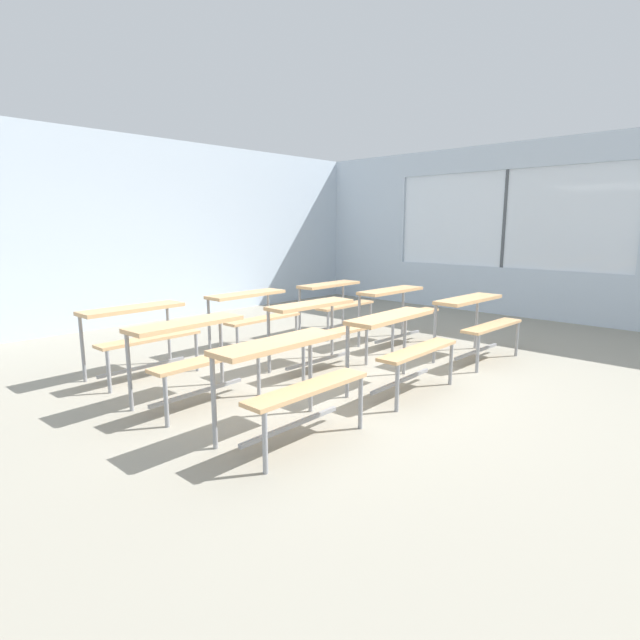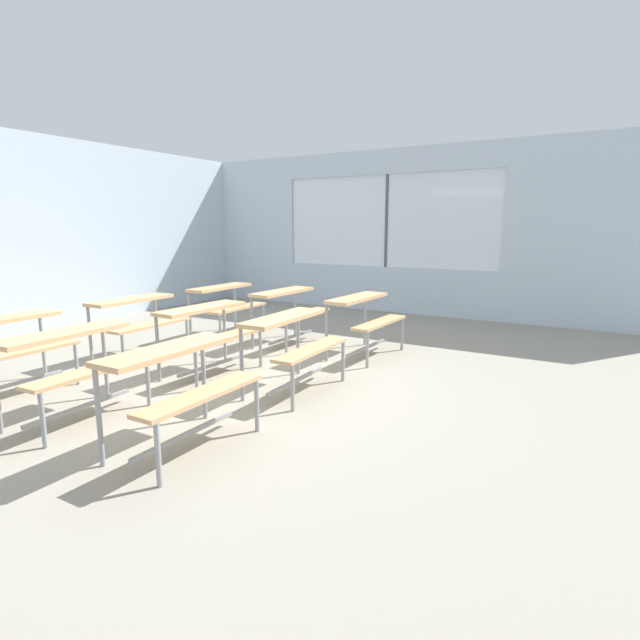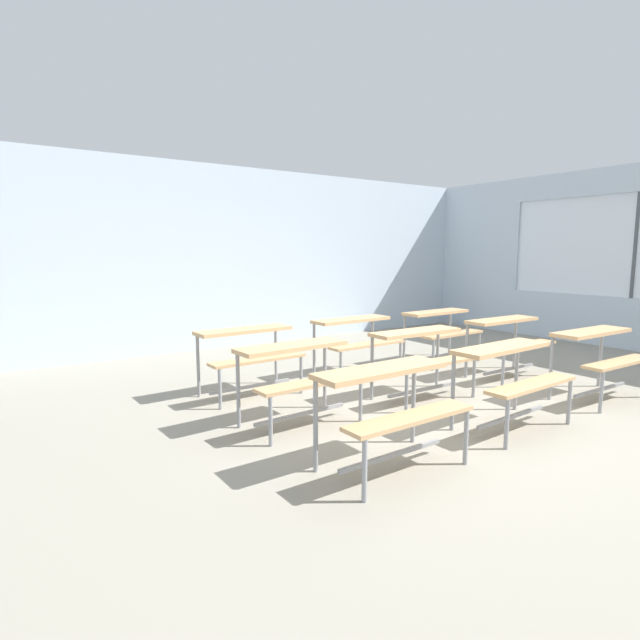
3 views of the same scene
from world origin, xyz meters
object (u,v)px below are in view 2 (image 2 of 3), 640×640
object	(u,v)px
desk_bench_r0c1	(293,335)
desk_bench_r1c0	(73,354)
desk_bench_r2c2	(226,298)
desk_bench_r1c2	(289,304)
desk_bench_r2c0	(6,337)
desk_bench_r1c1	(209,323)
desk_bench_r0c0	(180,373)
desk_bench_r0c2	(365,311)
desk_bench_r2c1	(138,313)

from	to	relation	value
desk_bench_r0c1	desk_bench_r1c0	world-z (taller)	same
desk_bench_r0c1	desk_bench_r2c2	xyz separation A→B (m)	(1.57, 2.24, 0.00)
desk_bench_r1c2	desk_bench_r2c0	size ratio (longest dim) A/B	0.99
desk_bench_r0c1	desk_bench_r2c0	size ratio (longest dim) A/B	1.00
desk_bench_r1c0	desk_bench_r1c1	xyz separation A→B (m)	(1.56, -0.05, 0.00)
desk_bench_r0c0	desk_bench_r0c1	world-z (taller)	same
desk_bench_r1c2	desk_bench_r2c0	xyz separation A→B (m)	(-3.13, 1.14, 0.00)
desk_bench_r0c0	desk_bench_r1c1	world-z (taller)	same
desk_bench_r0c2	desk_bench_r1c2	size ratio (longest dim) A/B	1.01
desk_bench_r0c0	desk_bench_r2c0	bearing A→B (deg)	89.32
desk_bench_r1c2	desk_bench_r0c0	bearing A→B (deg)	-158.40
desk_bench_r1c1	desk_bench_r0c1	bearing A→B (deg)	-88.59
desk_bench_r2c1	desk_bench_r0c1	bearing A→B (deg)	-92.88
desk_bench_r0c0	desk_bench_r1c2	xyz separation A→B (m)	(3.13, 1.19, 0.00)
desk_bench_r1c2	desk_bench_r2c1	size ratio (longest dim) A/B	0.99
desk_bench_r0c1	desk_bench_r2c0	xyz separation A→B (m)	(-1.50, 2.30, 0.00)
desk_bench_r0c1	desk_bench_r2c0	distance (m)	2.74
desk_bench_r0c0	desk_bench_r1c1	size ratio (longest dim) A/B	0.99
desk_bench_r1c0	desk_bench_r0c0	bearing A→B (deg)	-90.29
desk_bench_r1c0	desk_bench_r0c2	bearing A→B (deg)	-23.07
desk_bench_r1c1	desk_bench_r0c2	bearing A→B (deg)	-33.10
desk_bench_r1c0	desk_bench_r2c1	bearing A→B (deg)	32.66
desk_bench_r0c0	desk_bench_r1c1	xyz separation A→B (m)	(1.50, 1.13, 0.00)
desk_bench_r1c1	desk_bench_r2c1	xyz separation A→B (m)	(0.05, 1.20, 0.00)
desk_bench_r0c2	desk_bench_r0c1	bearing A→B (deg)	-178.47
desk_bench_r2c0	desk_bench_r2c2	size ratio (longest dim) A/B	1.00
desk_bench_r1c1	desk_bench_r2c0	xyz separation A→B (m)	(-1.50, 1.19, 0.00)
desk_bench_r2c0	desk_bench_r2c2	distance (m)	3.07
desk_bench_r0c0	desk_bench_r2c2	bearing A→B (deg)	35.77
desk_bench_r0c2	desk_bench_r1c1	xyz separation A→B (m)	(-1.60, 1.10, 0.00)
desk_bench_r0c0	desk_bench_r1c0	distance (m)	1.18
desk_bench_r1c1	desk_bench_r1c2	world-z (taller)	same
desk_bench_r0c0	desk_bench_r2c1	size ratio (longest dim) A/B	0.99
desk_bench_r1c0	desk_bench_r2c0	distance (m)	1.14
desk_bench_r1c2	desk_bench_r1c1	bearing A→B (deg)	-177.25
desk_bench_r1c0	desk_bench_r2c2	world-z (taller)	same
desk_bench_r0c2	desk_bench_r1c1	world-z (taller)	same
desk_bench_r0c2	desk_bench_r1c0	world-z (taller)	same
desk_bench_r0c1	desk_bench_r1c1	distance (m)	1.10
desk_bench_r0c1	desk_bench_r0c2	size ratio (longest dim) A/B	1.00
desk_bench_r2c2	desk_bench_r0c0	bearing A→B (deg)	-145.03
desk_bench_r0c0	desk_bench_r0c2	world-z (taller)	same
desk_bench_r0c2	desk_bench_r2c1	bearing A→B (deg)	125.50
desk_bench_r0c1	desk_bench_r2c1	world-z (taller)	same
desk_bench_r1c0	desk_bench_r2c2	xyz separation A→B (m)	(3.13, 1.08, 0.00)
desk_bench_r0c1	desk_bench_r2c2	world-z (taller)	same
desk_bench_r0c0	desk_bench_r2c0	xyz separation A→B (m)	(0.00, 2.32, 0.00)
desk_bench_r0c2	desk_bench_r2c2	world-z (taller)	same
desk_bench_r0c0	desk_bench_r1c1	bearing A→B (deg)	36.28
desk_bench_r1c2	desk_bench_r2c2	xyz separation A→B (m)	(-0.06, 1.08, 0.00)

